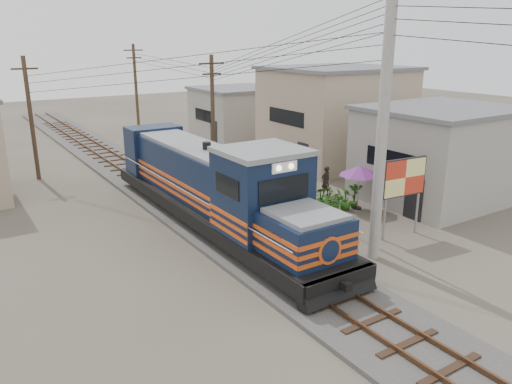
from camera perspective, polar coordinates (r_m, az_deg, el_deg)
ground at (r=17.67m, az=3.95°, el=-9.39°), size 120.00×120.00×0.00m
ballast at (r=25.75m, az=-9.42°, el=-0.75°), size 3.60×70.00×0.16m
track at (r=25.70m, az=-9.44°, el=-0.37°), size 1.15×70.00×0.12m
locomotive at (r=21.37m, az=-4.78°, el=0.41°), size 2.98×16.24×4.02m
utility_pole_main at (r=18.03m, az=14.29°, el=7.42°), size 0.40×0.40×10.00m
wooden_pole_mid at (r=30.38m, az=-4.97°, el=9.10°), size 1.60×0.24×7.00m
wooden_pole_far at (r=43.25m, az=-13.54°, el=11.41°), size 1.60×0.24×7.50m
wooden_pole_left at (r=31.23m, az=-24.34°, el=7.88°), size 1.60×0.24×7.00m
power_lines at (r=23.11m, az=-9.12°, el=16.14°), size 9.65×19.00×3.30m
shophouse_front at (r=26.78m, az=20.24°, el=4.16°), size 7.35×6.30×4.70m
shophouse_mid at (r=33.38m, az=9.08°, el=8.69°), size 8.40×7.35×6.20m
shophouse_back at (r=40.66m, az=-2.10°, el=8.94°), size 6.30×6.30×4.20m
billboard at (r=20.90m, az=16.58°, el=1.37°), size 2.16×0.32×3.34m
market_umbrella at (r=24.08m, az=11.75°, el=2.40°), size 2.48×2.48×2.17m
vendor at (r=26.11m, az=7.96°, el=1.24°), size 0.63×0.45×1.62m
plant_nursery at (r=24.22m, az=7.46°, el=-0.77°), size 3.27×3.10×1.10m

